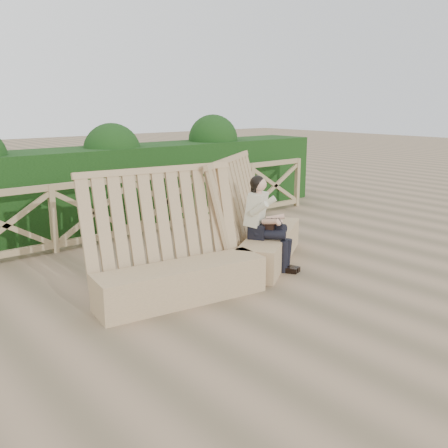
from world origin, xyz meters
TOP-DOWN VIEW (x-y plane):
  - ground at (0.00, 0.00)m, footprint 60.00×60.00m
  - bench at (0.62, 0.84)m, footprint 4.01×1.81m
  - woman at (1.30, 0.80)m, footprint 0.59×0.83m
  - guardrail at (0.00, 3.50)m, footprint 10.10×0.09m
  - hedge at (0.00, 4.70)m, footprint 12.00×1.20m

SIDE VIEW (x-z plane):
  - ground at x=0.00m, z-range 0.00..0.00m
  - bench at x=0.62m, z-range -0.39..1.19m
  - guardrail at x=0.00m, z-range 0.00..1.10m
  - woman at x=1.30m, z-range 0.05..1.40m
  - hedge at x=0.00m, z-range 0.00..1.50m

